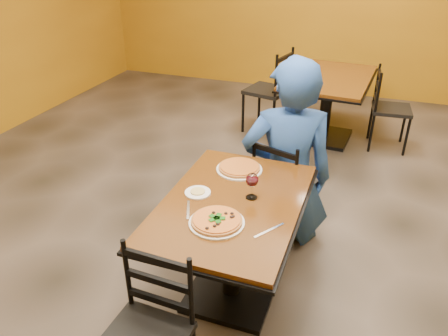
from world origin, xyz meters
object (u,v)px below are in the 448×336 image
at_px(pizza_main, 217,220).
at_px(plate_far, 239,169).
at_px(table_second, 328,92).
at_px(chair_main_far, 284,186).
at_px(chair_second_left, 267,91).
at_px(plate_main, 217,223).
at_px(pizza_far, 239,167).
at_px(side_plate, 198,193).
at_px(diner, 288,153).
at_px(wine_glass, 252,185).
at_px(chair_second_right, 391,110).
at_px(table_main, 232,228).

relative_size(pizza_main, plate_far, 0.92).
distance_m(table_second, plate_far, 2.42).
distance_m(chair_main_far, chair_second_left, 2.07).
relative_size(plate_main, pizza_far, 1.11).
height_order(chair_second_left, side_plate, chair_second_left).
relative_size(diner, pizza_far, 5.19).
bearing_deg(side_plate, pizza_main, -49.00).
height_order(chair_second_left, plate_far, chair_second_left).
bearing_deg(pizza_main, chair_main_far, 81.38).
bearing_deg(pizza_far, wine_glass, -59.83).
distance_m(pizza_far, wine_glass, 0.36).
height_order(plate_main, plate_far, same).
bearing_deg(chair_second_right, chair_main_far, 154.42).
xyz_separation_m(table_main, chair_main_far, (0.15, 0.81, -0.13)).
height_order(pizza_main, plate_far, pizza_main).
bearing_deg(pizza_far, pizza_main, -83.38).
distance_m(table_main, chair_second_right, 2.92).
relative_size(chair_main_far, chair_second_left, 0.86).
xyz_separation_m(chair_main_far, pizza_main, (-0.16, -1.05, 0.34)).
bearing_deg(chair_second_right, side_plate, 153.09).
distance_m(chair_second_right, side_plate, 3.00).
relative_size(diner, pizza_main, 5.12).
xyz_separation_m(table_second, pizza_main, (-0.20, -3.02, 0.21)).
height_order(diner, plate_far, diner).
bearing_deg(side_plate, plate_main, -49.00).
height_order(table_main, pizza_far, pizza_far).
bearing_deg(chair_second_left, plate_main, 22.14).
xyz_separation_m(table_main, chair_second_right, (0.90, 2.78, -0.11)).
bearing_deg(pizza_main, side_plate, 131.00).
relative_size(chair_main_far, chair_second_right, 0.96).
relative_size(chair_second_right, side_plate, 5.59).
relative_size(table_main, plate_far, 3.97).
bearing_deg(plate_far, wine_glass, -59.83).
bearing_deg(wine_glass, side_plate, -168.73).
xyz_separation_m(chair_main_far, wine_glass, (-0.06, -0.74, 0.41)).
bearing_deg(chair_second_left, wine_glass, 25.35).
relative_size(diner, side_plate, 9.09).
relative_size(table_main, chair_second_left, 1.23).
bearing_deg(pizza_far, chair_main_far, 61.79).
distance_m(chair_second_left, plate_far, 2.45).
bearing_deg(diner, pizza_main, 62.45).
xyz_separation_m(chair_main_far, diner, (0.02, -0.03, 0.30)).
distance_m(plate_main, wine_glass, 0.35).
bearing_deg(wine_glass, chair_main_far, 85.70).
xyz_separation_m(chair_main_far, plate_main, (-0.16, -1.05, 0.32)).
relative_size(chair_second_left, pizza_main, 3.52).
bearing_deg(pizza_far, plate_far, -90.00).
xyz_separation_m(table_second, chair_main_far, (-0.04, -1.96, -0.13)).
bearing_deg(diner, chair_second_left, -88.86).
relative_size(chair_second_right, pizza_main, 3.15).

